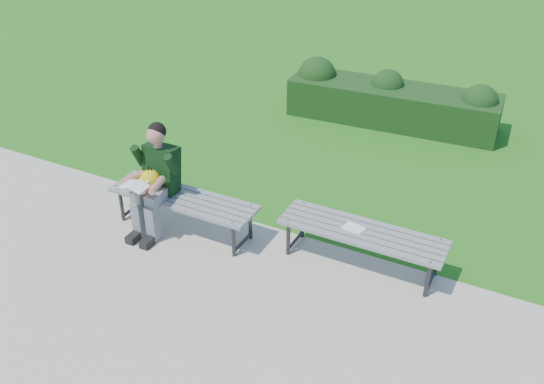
{
  "coord_description": "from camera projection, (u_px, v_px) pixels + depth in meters",
  "views": [
    {
      "loc": [
        2.72,
        -5.32,
        4.17
      ],
      "look_at": [
        0.13,
        -0.28,
        0.7
      ],
      "focal_mm": 40.0,
      "sensor_mm": 36.0,
      "label": 1
    }
  ],
  "objects": [
    {
      "name": "paper_sheet",
      "position": [
        354.0,
        228.0,
        6.46
      ],
      "size": [
        0.24,
        0.2,
        0.01
      ],
      "color": "white",
      "rests_on": "bench_right"
    },
    {
      "name": "bench_left",
      "position": [
        183.0,
        201.0,
        7.03
      ],
      "size": [
        1.8,
        0.5,
        0.46
      ],
      "color": "gray",
      "rests_on": "walkway"
    },
    {
      "name": "walkway",
      "position": [
        192.0,
        318.0,
        5.94
      ],
      "size": [
        30.0,
        3.5,
        0.02
      ],
      "color": "#B9B19B",
      "rests_on": "ground"
    },
    {
      "name": "seated_boy",
      "position": [
        155.0,
        176.0,
        6.92
      ],
      "size": [
        0.56,
        0.76,
        1.31
      ],
      "color": "slate",
      "rests_on": "walkway"
    },
    {
      "name": "ground",
      "position": [
        273.0,
        228.0,
        7.27
      ],
      "size": [
        80.0,
        80.0,
        0.0
      ],
      "color": "#267E17",
      "rests_on": "ground"
    },
    {
      "name": "hedge",
      "position": [
        388.0,
        100.0,
        9.7
      ],
      "size": [
        3.36,
        1.04,
        0.89
      ],
      "color": "#0F4414",
      "rests_on": "ground"
    },
    {
      "name": "bench_right",
      "position": [
        362.0,
        235.0,
        6.45
      ],
      "size": [
        1.8,
        0.5,
        0.46
      ],
      "color": "gray",
      "rests_on": "walkway"
    }
  ]
}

